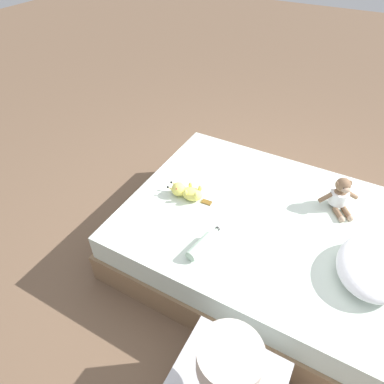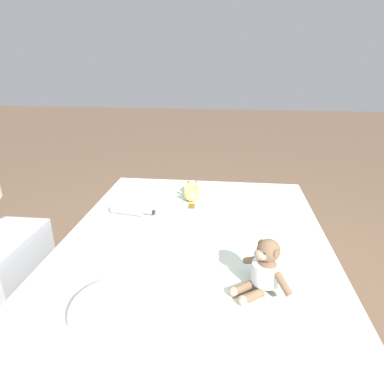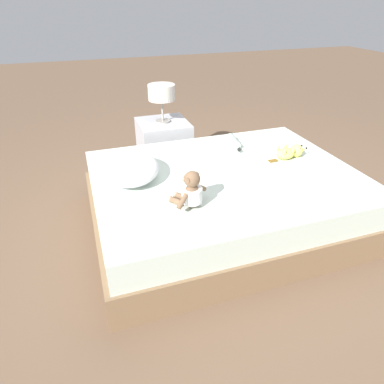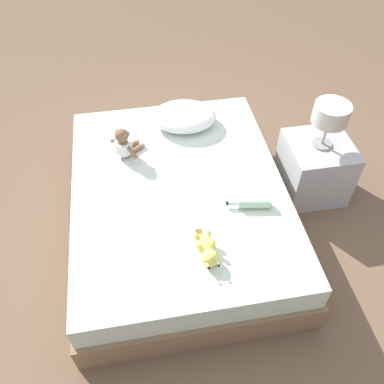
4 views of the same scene
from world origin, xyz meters
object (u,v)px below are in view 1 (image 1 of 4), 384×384
bed (263,239)px  pillow (374,266)px  glass_bottle (201,246)px  plush_monkey (340,196)px  plush_yellow_creature (186,192)px  bedside_lamp (229,361)px

bed → pillow: size_ratio=3.48×
pillow → glass_bottle: size_ratio=1.89×
plush_monkey → plush_yellow_creature: 1.03m
bed → glass_bottle: glass_bottle is taller
bed → bedside_lamp: 1.22m
pillow → glass_bottle: pillow is taller
plush_monkey → bedside_lamp: 1.44m
bedside_lamp → plush_yellow_creature: bearing=-143.0°
bed → plush_yellow_creature: bearing=-81.9°
plush_yellow_creature → bedside_lamp: bedside_lamp is taller
bed → plush_monkey: size_ratio=7.45×
pillow → plush_yellow_creature: size_ratio=1.67×
pillow → bedside_lamp: size_ratio=1.58×
glass_bottle → bedside_lamp: size_ratio=0.83×
plush_yellow_creature → glass_bottle: bearing=40.2°
plush_yellow_creature → glass_bottle: plush_yellow_creature is taller
bed → plush_monkey: (-0.33, 0.37, 0.31)m
plush_yellow_creature → bedside_lamp: (1.00, 0.75, 0.27)m
bed → plush_yellow_creature: 0.64m
pillow → plush_monkey: (-0.47, -0.28, 0.02)m
glass_bottle → bedside_lamp: 0.82m
plush_monkey → bedside_lamp: bedside_lamp is taller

